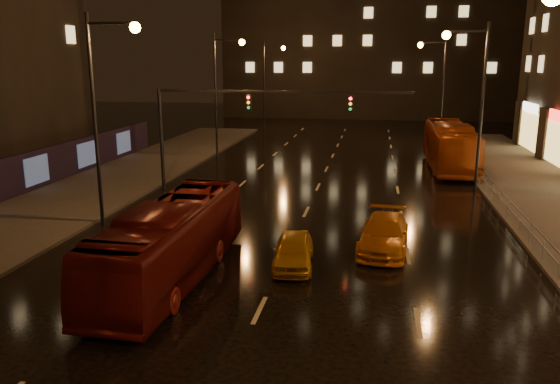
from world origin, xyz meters
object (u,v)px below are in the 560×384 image
bus_curb (450,146)px  taxi_near (293,251)px  taxi_far (384,234)px  bus_red (172,241)px

bus_curb → taxi_near: bus_curb is taller
bus_curb → taxi_far: bearing=-104.3°
taxi_near → bus_red: bearing=-159.4°
bus_curb → taxi_far: bus_curb is taller
taxi_near → taxi_far: taxi_far is taller
taxi_near → taxi_far: (3.50, 2.57, 0.07)m
taxi_far → bus_curb: bearing=80.3°
bus_curb → taxi_far: (-5.00, -19.32, -0.99)m
taxi_far → taxi_near: bearing=-138.9°
bus_red → taxi_far: bus_red is taller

